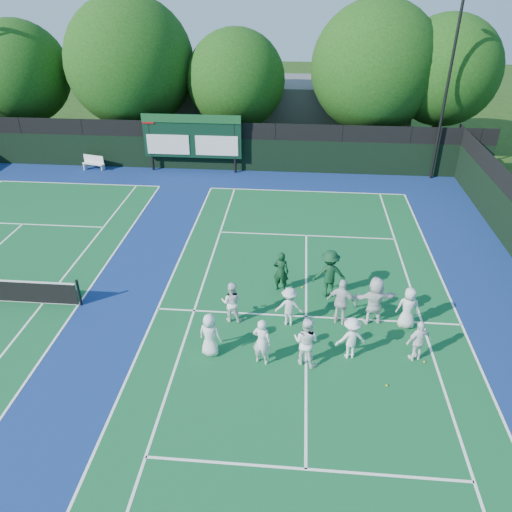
{
  "coord_description": "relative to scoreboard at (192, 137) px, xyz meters",
  "views": [
    {
      "loc": [
        -0.52,
        -13.68,
        10.87
      ],
      "look_at": [
        -2.0,
        3.0,
        1.3
      ],
      "focal_mm": 35.0,
      "sensor_mm": 36.0,
      "label": 1
    }
  ],
  "objects": [
    {
      "name": "ground",
      "position": [
        7.01,
        -15.59,
        -2.19
      ],
      "size": [
        120.0,
        120.0,
        0.0
      ],
      "primitive_type": "plane",
      "color": "#1C390F",
      "rests_on": "ground"
    },
    {
      "name": "court_apron",
      "position": [
        1.01,
        -14.59,
        -2.19
      ],
      "size": [
        34.0,
        32.0,
        0.01
      ],
      "primitive_type": "cube",
      "color": "navy",
      "rests_on": "ground"
    },
    {
      "name": "near_court",
      "position": [
        7.01,
        -14.59,
        -2.18
      ],
      "size": [
        11.05,
        23.85,
        0.01
      ],
      "color": "#12582C",
      "rests_on": "ground"
    },
    {
      "name": "back_fence",
      "position": [
        1.01,
        0.41,
        -0.83
      ],
      "size": [
        34.0,
        0.08,
        3.0
      ],
      "color": "black",
      "rests_on": "ground"
    },
    {
      "name": "scoreboard",
      "position": [
        0.0,
        0.0,
        0.0
      ],
      "size": [
        6.0,
        0.21,
        3.55
      ],
      "color": "black",
      "rests_on": "ground"
    },
    {
      "name": "clubhouse",
      "position": [
        5.01,
        8.41,
        -0.19
      ],
      "size": [
        18.0,
        6.0,
        4.0
      ],
      "primitive_type": "cube",
      "color": "#5C5C61",
      "rests_on": "ground"
    },
    {
      "name": "light_pole_right",
      "position": [
        14.51,
        0.11,
        4.11
      ],
      "size": [
        1.2,
        0.3,
        10.12
      ],
      "color": "black",
      "rests_on": "ground"
    },
    {
      "name": "bench",
      "position": [
        -6.32,
        -0.22,
        -1.71
      ],
      "size": [
        1.47,
        0.72,
        0.9
      ],
      "color": "silver",
      "rests_on": "ground"
    },
    {
      "name": "tree_a",
      "position": [
        -12.14,
        3.99,
        2.67
      ],
      "size": [
        6.7,
        6.7,
        8.39
      ],
      "color": "black",
      "rests_on": "ground"
    },
    {
      "name": "tree_b",
      "position": [
        -4.45,
        3.99,
        3.37
      ],
      "size": [
        8.23,
        8.23,
        9.89
      ],
      "color": "black",
      "rests_on": "ground"
    },
    {
      "name": "tree_c",
      "position": [
        2.4,
        3.99,
        2.47
      ],
      "size": [
        6.32,
        6.32,
        7.98
      ],
      "color": "black",
      "rests_on": "ground"
    },
    {
      "name": "tree_d",
      "position": [
        11.13,
        3.99,
        3.32
      ],
      "size": [
        7.96,
        7.96,
        9.69
      ],
      "color": "black",
      "rests_on": "ground"
    },
    {
      "name": "tree_e",
      "position": [
        15.42,
        3.99,
        3.2
      ],
      "size": [
        6.64,
        6.64,
        8.89
      ],
      "color": "black",
      "rests_on": "ground"
    },
    {
      "name": "tennis_ball_1",
      "position": [
        6.86,
        -12.71,
        -2.16
      ],
      "size": [
        0.07,
        0.07,
        0.07
      ],
      "primitive_type": "sphere",
      "color": "yellow",
      "rests_on": "ground"
    },
    {
      "name": "tennis_ball_2",
      "position": [
        9.44,
        -17.87,
        -2.16
      ],
      "size": [
        0.07,
        0.07,
        0.07
      ],
      "primitive_type": "sphere",
      "color": "yellow",
      "rests_on": "ground"
    },
    {
      "name": "tennis_ball_3",
      "position": [
        4.1,
        -14.36,
        -2.16
      ],
      "size": [
        0.07,
        0.07,
        0.07
      ],
      "primitive_type": "sphere",
      "color": "yellow",
      "rests_on": "ground"
    },
    {
      "name": "tennis_ball_5",
      "position": [
        10.78,
        -16.7,
        -2.16
      ],
      "size": [
        0.07,
        0.07,
        0.07
      ],
      "primitive_type": "sphere",
      "color": "yellow",
      "rests_on": "ground"
    },
    {
      "name": "player_front_0",
      "position": [
        3.91,
        -16.86,
        -1.42
      ],
      "size": [
        0.85,
        0.66,
        1.54
      ],
      "primitive_type": "imported",
      "rotation": [
        0.0,
        0.0,
        2.89
      ],
      "color": "white",
      "rests_on": "ground"
    },
    {
      "name": "player_front_1",
      "position": [
        5.6,
        -17.13,
        -1.36
      ],
      "size": [
        0.7,
        0.56,
        1.67
      ],
      "primitive_type": "imported",
      "rotation": [
        0.0,
        0.0,
        2.85
      ],
      "color": "white",
      "rests_on": "ground"
    },
    {
      "name": "player_front_2",
      "position": [
        6.97,
        -17.03,
        -1.33
      ],
      "size": [
        1.03,
        0.93,
        1.73
      ],
      "primitive_type": "imported",
      "rotation": [
        0.0,
        0.0,
        2.74
      ],
      "color": "white",
      "rests_on": "ground"
    },
    {
      "name": "player_front_3",
      "position": [
        8.4,
        -16.61,
        -1.44
      ],
      "size": [
        1.07,
        0.77,
        1.5
      ],
      "primitive_type": "imported",
      "rotation": [
        0.0,
        0.0,
        3.38
      ],
      "color": "white",
      "rests_on": "ground"
    },
    {
      "name": "player_front_4",
      "position": [
        10.51,
        -16.54,
        -1.45
      ],
      "size": [
        0.94,
        0.67,
        1.48
      ],
      "primitive_type": "imported",
      "rotation": [
        0.0,
        0.0,
        3.55
      ],
      "color": "white",
      "rests_on": "ground"
    },
    {
      "name": "player_back_0",
      "position": [
        4.36,
        -14.99,
        -1.41
      ],
      "size": [
        0.79,
        0.64,
        1.56
      ],
      "primitive_type": "imported",
      "rotation": [
        0.0,
        0.0,
        3.07
      ],
      "color": "white",
      "rests_on": "ground"
    },
    {
      "name": "player_back_1",
      "position": [
        6.39,
        -15.06,
        -1.44
      ],
      "size": [
        0.99,
        0.59,
        1.5
      ],
      "primitive_type": "imported",
      "rotation": [
        0.0,
        0.0,
        3.18
      ],
      "color": "silver",
      "rests_on": "ground"
    },
    {
      "name": "player_back_2",
      "position": [
        8.2,
        -14.83,
        -1.3
      ],
      "size": [
        1.13,
        0.77,
        1.78
      ],
      "primitive_type": "imported",
      "rotation": [
        0.0,
        0.0,
        2.79
      ],
      "color": "silver",
      "rests_on": "ground"
    },
    {
      "name": "player_back_3",
      "position": [
        9.35,
        -14.66,
        -1.28
      ],
      "size": [
        1.77,
        0.84,
        1.83
      ],
      "primitive_type": "imported",
      "rotation": [
        0.0,
        0.0,
        3.32
      ],
      "color": "white",
      "rests_on": "ground"
    },
    {
      "name": "player_back_4",
      "position": [
        10.48,
        -14.83,
        -1.4
      ],
      "size": [
        0.8,
        0.55,
        1.58
      ],
      "primitive_type": "imported",
      "rotation": [
        0.0,
        0.0,
        3.08
      ],
      "color": "silver",
      "rests_on": "ground"
    },
    {
      "name": "coach_left",
      "position": [
        6.01,
        -12.9,
        -1.35
      ],
      "size": [
        0.67,
        0.5,
        1.68
      ],
      "primitive_type": "imported",
      "rotation": [
        0.0,
        0.0,
        2.96
      ],
      "color": "#0D3219",
      "rests_on": "ground"
    },
    {
      "name": "coach_right",
      "position": [
        7.84,
        -13.12,
        -1.22
      ],
      "size": [
        1.34,
        0.89,
        1.94
      ],
      "primitive_type": "imported",
      "rotation": [
        0.0,
        0.0,
        3.29
      ],
      "color": "#103A1F",
      "rests_on": "ground"
    }
  ]
}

